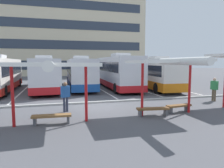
{
  "coord_description": "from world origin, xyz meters",
  "views": [
    {
      "loc": [
        -2.77,
        -12.96,
        2.87
      ],
      "look_at": [
        1.77,
        3.28,
        1.11
      ],
      "focal_mm": 33.1,
      "sensor_mm": 36.0,
      "label": 1
    }
  ],
  "objects_px": {
    "coach_bus_0": "(0,74)",
    "coach_bus_3": "(117,72)",
    "waiting_passenger_0": "(214,88)",
    "waiting_passenger_2": "(65,94)",
    "bench_1": "(52,117)",
    "bench_2": "(153,110)",
    "waiting_shelter_2": "(170,62)",
    "bench_3": "(179,107)",
    "coach_bus_4": "(152,74)",
    "coach_bus_1": "(44,74)",
    "coach_bus_2": "(80,73)",
    "waiting_shelter_1": "(50,66)"
  },
  "relations": [
    {
      "from": "bench_3",
      "to": "waiting_shelter_1",
      "type": "bearing_deg",
      "value": -175.02
    },
    {
      "from": "waiting_passenger_0",
      "to": "waiting_passenger_2",
      "type": "bearing_deg",
      "value": -177.36
    },
    {
      "from": "waiting_passenger_2",
      "to": "coach_bus_2",
      "type": "bearing_deg",
      "value": 79.28
    },
    {
      "from": "coach_bus_3",
      "to": "coach_bus_4",
      "type": "bearing_deg",
      "value": -16.45
    },
    {
      "from": "waiting_shelter_2",
      "to": "waiting_passenger_0",
      "type": "xyz_separation_m",
      "value": [
        5.47,
        2.82,
        -1.86
      ]
    },
    {
      "from": "waiting_passenger_0",
      "to": "bench_2",
      "type": "bearing_deg",
      "value": -156.94
    },
    {
      "from": "coach_bus_4",
      "to": "bench_2",
      "type": "bearing_deg",
      "value": -116.33
    },
    {
      "from": "coach_bus_1",
      "to": "waiting_shelter_2",
      "type": "xyz_separation_m",
      "value": [
        7.02,
        -13.48,
        1.22
      ]
    },
    {
      "from": "waiting_shelter_2",
      "to": "waiting_passenger_0",
      "type": "height_order",
      "value": "waiting_shelter_2"
    },
    {
      "from": "waiting_passenger_2",
      "to": "coach_bus_3",
      "type": "bearing_deg",
      "value": 58.31
    },
    {
      "from": "coach_bus_0",
      "to": "bench_2",
      "type": "bearing_deg",
      "value": -51.23
    },
    {
      "from": "coach_bus_2",
      "to": "waiting_passenger_2",
      "type": "height_order",
      "value": "coach_bus_2"
    },
    {
      "from": "coach_bus_4",
      "to": "bench_2",
      "type": "relative_size",
      "value": 6.25
    },
    {
      "from": "bench_2",
      "to": "coach_bus_1",
      "type": "bearing_deg",
      "value": 114.59
    },
    {
      "from": "coach_bus_4",
      "to": "bench_1",
      "type": "bearing_deg",
      "value": -133.91
    },
    {
      "from": "coach_bus_0",
      "to": "waiting_shelter_2",
      "type": "xyz_separation_m",
      "value": [
        11.16,
        -12.87,
        1.19
      ]
    },
    {
      "from": "waiting_shelter_2",
      "to": "coach_bus_1",
      "type": "bearing_deg",
      "value": 117.51
    },
    {
      "from": "waiting_shelter_2",
      "to": "bench_3",
      "type": "relative_size",
      "value": 3.0
    },
    {
      "from": "coach_bus_4",
      "to": "waiting_passenger_0",
      "type": "xyz_separation_m",
      "value": [
        0.91,
        -8.31,
        -0.59
      ]
    },
    {
      "from": "coach_bus_3",
      "to": "waiting_passenger_2",
      "type": "xyz_separation_m",
      "value": [
        -6.13,
        -9.93,
        -0.78
      ]
    },
    {
      "from": "coach_bus_4",
      "to": "waiting_shelter_2",
      "type": "distance_m",
      "value": 12.09
    },
    {
      "from": "coach_bus_2",
      "to": "waiting_passenger_0",
      "type": "xyz_separation_m",
      "value": [
        8.65,
        -11.06,
        -0.64
      ]
    },
    {
      "from": "coach_bus_2",
      "to": "bench_2",
      "type": "xyz_separation_m",
      "value": [
        2.28,
        -13.77,
        -1.32
      ]
    },
    {
      "from": "bench_1",
      "to": "coach_bus_0",
      "type": "bearing_deg",
      "value": 111.35
    },
    {
      "from": "coach_bus_0",
      "to": "bench_1",
      "type": "bearing_deg",
      "value": -68.65
    },
    {
      "from": "bench_3",
      "to": "waiting_passenger_0",
      "type": "distance_m",
      "value": 5.2
    },
    {
      "from": "coach_bus_1",
      "to": "coach_bus_2",
      "type": "bearing_deg",
      "value": 5.85
    },
    {
      "from": "coach_bus_3",
      "to": "bench_3",
      "type": "height_order",
      "value": "coach_bus_3"
    },
    {
      "from": "coach_bus_4",
      "to": "waiting_passenger_2",
      "type": "height_order",
      "value": "coach_bus_4"
    },
    {
      "from": "coach_bus_1",
      "to": "waiting_shelter_1",
      "type": "xyz_separation_m",
      "value": [
        0.89,
        -13.67,
        1.06
      ]
    },
    {
      "from": "coach_bus_1",
      "to": "waiting_shelter_2",
      "type": "relative_size",
      "value": 2.67
    },
    {
      "from": "coach_bus_3",
      "to": "coach_bus_4",
      "type": "distance_m",
      "value": 3.96
    },
    {
      "from": "waiting_shelter_2",
      "to": "coach_bus_0",
      "type": "bearing_deg",
      "value": 130.91
    },
    {
      "from": "coach_bus_0",
      "to": "coach_bus_1",
      "type": "height_order",
      "value": "coach_bus_0"
    },
    {
      "from": "bench_2",
      "to": "bench_3",
      "type": "xyz_separation_m",
      "value": [
        1.8,
        0.31,
        -0.01
      ]
    },
    {
      "from": "coach_bus_0",
      "to": "coach_bus_2",
      "type": "height_order",
      "value": "coach_bus_0"
    },
    {
      "from": "coach_bus_0",
      "to": "waiting_shelter_1",
      "type": "height_order",
      "value": "coach_bus_0"
    },
    {
      "from": "coach_bus_1",
      "to": "bench_1",
      "type": "xyz_separation_m",
      "value": [
        0.89,
        -13.46,
        -1.32
      ]
    },
    {
      "from": "coach_bus_3",
      "to": "bench_2",
      "type": "bearing_deg",
      "value": -97.79
    },
    {
      "from": "bench_1",
      "to": "waiting_passenger_2",
      "type": "distance_m",
      "value": 2.51
    },
    {
      "from": "coach_bus_1",
      "to": "waiting_passenger_0",
      "type": "height_order",
      "value": "coach_bus_1"
    },
    {
      "from": "coach_bus_0",
      "to": "bench_2",
      "type": "distance_m",
      "value": 16.43
    },
    {
      "from": "coach_bus_1",
      "to": "coach_bus_2",
      "type": "height_order",
      "value": "coach_bus_2"
    },
    {
      "from": "coach_bus_0",
      "to": "coach_bus_3",
      "type": "distance_m",
      "value": 11.93
    },
    {
      "from": "coach_bus_2",
      "to": "bench_3",
      "type": "xyz_separation_m",
      "value": [
        4.08,
        -13.45,
        -1.33
      ]
    },
    {
      "from": "coach_bus_3",
      "to": "waiting_shelter_2",
      "type": "height_order",
      "value": "coach_bus_3"
    },
    {
      "from": "coach_bus_3",
      "to": "waiting_passenger_2",
      "type": "bearing_deg",
      "value": -121.69
    },
    {
      "from": "waiting_passenger_0",
      "to": "waiting_passenger_2",
      "type": "xyz_separation_m",
      "value": [
        -10.84,
        -0.5,
        0.01
      ]
    },
    {
      "from": "coach_bus_1",
      "to": "bench_2",
      "type": "xyz_separation_m",
      "value": [
        6.12,
        -13.38,
        -1.32
      ]
    },
    {
      "from": "coach_bus_1",
      "to": "waiting_passenger_2",
      "type": "relative_size",
      "value": 7.15
    }
  ]
}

